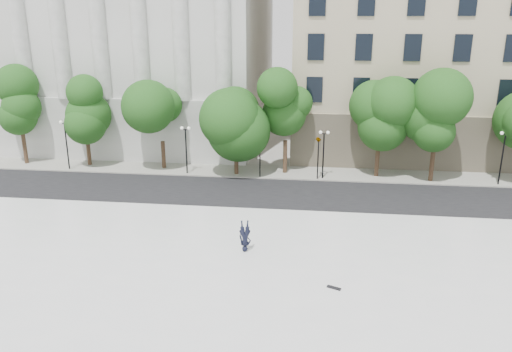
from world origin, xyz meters
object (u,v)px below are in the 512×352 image
object	(u,v)px
traffic_light_east	(319,136)
person_lying	(245,247)
traffic_light_west	(260,137)
skateboard	(334,288)

from	to	relation	value
traffic_light_east	person_lying	xyz separation A→B (m)	(-4.02, -14.96, -3.06)
traffic_light_west	person_lying	bearing A→B (deg)	-86.78
traffic_light_east	skateboard	size ratio (longest dim) A/B	6.13
person_lying	traffic_light_west	bearing A→B (deg)	85.33
traffic_light_west	traffic_light_east	distance (m)	4.87
traffic_light_east	skateboard	bearing A→B (deg)	-87.37
person_lying	traffic_light_east	bearing A→B (deg)	67.07
traffic_light_west	traffic_light_east	size ratio (longest dim) A/B	0.97
traffic_light_east	person_lying	size ratio (longest dim) A/B	2.34
traffic_light_west	traffic_light_east	xyz separation A→B (m)	(4.86, 0.00, 0.16)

